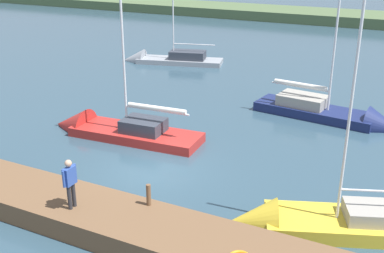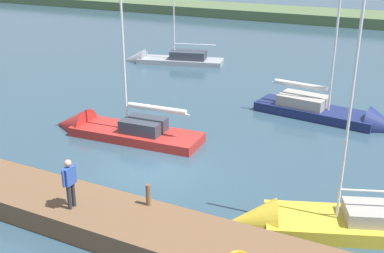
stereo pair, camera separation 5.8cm
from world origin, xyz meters
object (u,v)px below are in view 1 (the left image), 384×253
(sailboat_far_left, at_px, (336,117))
(sailboat_inner_slip, at_px, (110,131))
(person_on_dock, at_px, (70,180))
(sailboat_behind_pier, at_px, (327,227))
(sailboat_outer_mooring, at_px, (164,61))
(mooring_post_far, at_px, (149,195))

(sailboat_far_left, bearing_deg, sailboat_inner_slip, -136.58)
(sailboat_far_left, height_order, person_on_dock, sailboat_far_left)
(sailboat_far_left, height_order, sailboat_inner_slip, sailboat_far_left)
(sailboat_behind_pier, xyz_separation_m, person_on_dock, (7.85, 3.75, 1.71))
(sailboat_inner_slip, distance_m, sailboat_behind_pier, 12.40)
(sailboat_inner_slip, relative_size, sailboat_behind_pier, 0.96)
(person_on_dock, bearing_deg, sailboat_inner_slip, 116.95)
(sailboat_inner_slip, relative_size, person_on_dock, 4.91)
(sailboat_outer_mooring, relative_size, sailboat_behind_pier, 1.05)
(sailboat_far_left, bearing_deg, sailboat_behind_pier, -73.53)
(mooring_post_far, relative_size, sailboat_outer_mooring, 0.08)
(sailboat_outer_mooring, xyz_separation_m, person_on_dock, (-9.32, 22.47, 1.70))
(sailboat_far_left, distance_m, sailboat_outer_mooring, 17.09)
(sailboat_behind_pier, bearing_deg, mooring_post_far, 2.25)
(mooring_post_far, xyz_separation_m, sailboat_outer_mooring, (11.55, -21.16, -1.05))
(mooring_post_far, distance_m, person_on_dock, 2.67)
(sailboat_far_left, height_order, sailboat_outer_mooring, sailboat_far_left)
(person_on_dock, bearing_deg, mooring_post_far, 29.84)
(sailboat_outer_mooring, relative_size, sailboat_inner_slip, 1.09)
(mooring_post_far, xyz_separation_m, sailboat_behind_pier, (-5.62, -2.44, -1.06))
(sailboat_outer_mooring, bearing_deg, person_on_dock, 97.46)
(sailboat_outer_mooring, bearing_deg, sailboat_far_left, 138.63)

